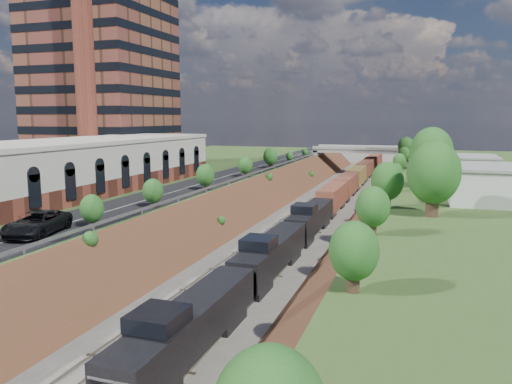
% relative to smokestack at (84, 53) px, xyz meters
% --- Properties ---
extents(platform_left, '(44.00, 180.00, 5.00)m').
position_rel_smokestack_xyz_m(platform_left, '(3.00, 4.00, -22.50)').
color(platform_left, '#3C5924').
rests_on(platform_left, ground).
extents(embankment_left, '(10.00, 180.00, 10.00)m').
position_rel_smokestack_xyz_m(embankment_left, '(25.00, 4.00, -25.00)').
color(embankment_left, brown).
rests_on(embankment_left, ground).
extents(embankment_right, '(10.00, 180.00, 10.00)m').
position_rel_smokestack_xyz_m(embankment_right, '(47.00, 4.00, -25.00)').
color(embankment_right, brown).
rests_on(embankment_right, ground).
extents(rail_left_track, '(1.58, 180.00, 0.18)m').
position_rel_smokestack_xyz_m(rail_left_track, '(33.40, 4.00, -24.91)').
color(rail_left_track, gray).
rests_on(rail_left_track, ground).
extents(rail_right_track, '(1.58, 180.00, 0.18)m').
position_rel_smokestack_xyz_m(rail_right_track, '(38.60, 4.00, -24.91)').
color(rail_right_track, gray).
rests_on(rail_right_track, ground).
extents(road, '(8.00, 180.00, 0.10)m').
position_rel_smokestack_xyz_m(road, '(20.50, 4.00, -19.95)').
color(road, black).
rests_on(road, platform_left).
extents(guardrail, '(0.10, 171.00, 0.70)m').
position_rel_smokestack_xyz_m(guardrail, '(24.60, 3.80, -19.45)').
color(guardrail, '#99999E').
rests_on(guardrail, platform_left).
extents(commercial_building, '(14.30, 62.30, 7.00)m').
position_rel_smokestack_xyz_m(commercial_building, '(8.00, -18.00, -16.49)').
color(commercial_building, brown).
rests_on(commercial_building, platform_left).
extents(highrise_tower, '(22.00, 22.00, 53.90)m').
position_rel_smokestack_xyz_m(highrise_tower, '(-8.00, 16.00, 7.88)').
color(highrise_tower, brown).
rests_on(highrise_tower, platform_left).
extents(smokestack, '(3.20, 3.20, 40.00)m').
position_rel_smokestack_xyz_m(smokestack, '(0.00, 0.00, 0.00)').
color(smokestack, brown).
rests_on(smokestack, platform_left).
extents(overpass, '(24.50, 8.30, 7.40)m').
position_rel_smokestack_xyz_m(overpass, '(36.00, 66.00, -20.08)').
color(overpass, gray).
rests_on(overpass, ground).
extents(white_building_near, '(9.00, 12.00, 4.00)m').
position_rel_smokestack_xyz_m(white_building_near, '(59.50, -4.00, -18.00)').
color(white_building_near, silver).
rests_on(white_building_near, platform_right).
extents(white_building_far, '(8.00, 10.00, 3.60)m').
position_rel_smokestack_xyz_m(white_building_far, '(59.00, 18.00, -18.20)').
color(white_building_far, silver).
rests_on(white_building_far, platform_right).
extents(tree_right_large, '(5.25, 5.25, 7.61)m').
position_rel_smokestack_xyz_m(tree_right_large, '(53.00, -16.00, -15.62)').
color(tree_right_large, '#473323').
rests_on(tree_right_large, platform_right).
extents(tree_left_crest, '(2.45, 2.45, 3.55)m').
position_rel_smokestack_xyz_m(tree_left_crest, '(24.20, -36.00, -17.96)').
color(tree_left_crest, '#473323').
rests_on(tree_left_crest, platform_left).
extents(freight_train, '(2.77, 141.76, 4.55)m').
position_rel_smokestack_xyz_m(freight_train, '(38.60, 23.46, -22.56)').
color(freight_train, black).
rests_on(freight_train, ground).
extents(suv, '(4.69, 7.61, 1.97)m').
position_rel_smokestack_xyz_m(suv, '(21.16, -35.34, -18.92)').
color(suv, black).
rests_on(suv, road).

